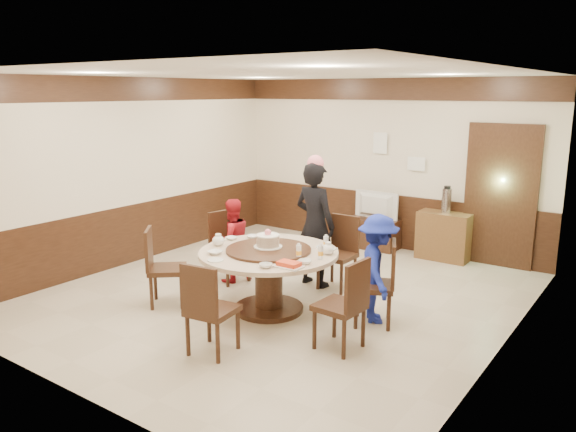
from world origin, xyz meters
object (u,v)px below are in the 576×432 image
Objects in this scene: person_standing at (315,224)px; shrimp_platter at (289,265)px; birthday_cake at (268,241)px; person_red at (232,240)px; thermos at (447,201)px; person_blue at (378,269)px; banquet_table at (269,268)px; tv_stand at (373,233)px; side_cabinet at (444,236)px; television at (374,206)px.

person_standing is 5.64× the size of shrimp_platter.
person_red is at bearing 152.63° from birthday_cake.
thermos is (2.05, 2.69, 0.36)m from person_red.
person_blue is 1.33m from birthday_cake.
person_blue is at bearing 19.24° from birthday_cake.
banquet_table is 0.33m from birthday_cake.
person_blue is at bearing -85.50° from thermos.
person_blue is 2.82m from thermos.
birthday_cake is at bearing 86.57° from person_red.
thermos reaches higher than banquet_table.
banquet_table is 5.51× the size of shrimp_platter.
thermos is at bearing -29.75° from person_blue.
banquet_table is 3.27m from tv_stand.
side_cabinet is at bearing 166.82° from person_red.
side_cabinet is at bearing 83.73° from shrimp_platter.
television is at bearing 0.00° from tv_stand.
birthday_cake is (-1.23, -0.43, 0.23)m from person_blue.
banquet_table is 2.06× the size of side_cabinet.
banquet_table is at bearing 99.27° from person_standing.
banquet_table reaches higher than tv_stand.
person_standing is at bearing -115.26° from side_cabinet.
thermos is (0.01, 0.00, 0.56)m from side_cabinet.
banquet_table is 0.72m from shrimp_platter.
person_blue is 3.12m from television.
television is at bearing -173.39° from person_red.
television is (0.83, 2.66, 0.14)m from person_red.
person_blue reaches higher than birthday_cake.
birthday_cake reaches higher than side_cabinet.
tv_stand is at bearing -178.58° from side_cabinet.
thermos is at bearing -109.26° from person_standing.
person_red is 0.93× the size of person_blue.
tv_stand is 1.06× the size of side_cabinet.
banquet_table is 1.42× the size of person_red.
tv_stand is at bearing -0.00° from television.
person_blue is 2.82m from side_cabinet.
thermos is at bearing 73.54° from banquet_table.
person_red is 2.81m from tv_stand.
person_red is 3.40m from thermos.
tv_stand is (0.83, 2.66, -0.33)m from person_red.
birthday_cake reaches higher than television.
television is (0.00, 0.00, 0.48)m from tv_stand.
thermos is at bearing 72.58° from birthday_cake.
person_red is 1.37× the size of tv_stand.
person_red reaches higher than television.
person_blue is at bearing -62.60° from tv_stand.
person_blue reaches higher than side_cabinet.
television reaches higher than banquet_table.
banquet_table reaches higher than side_cabinet.
shrimp_platter is 0.38× the size of side_cabinet.
banquet_table is at bearing 96.65° from television.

